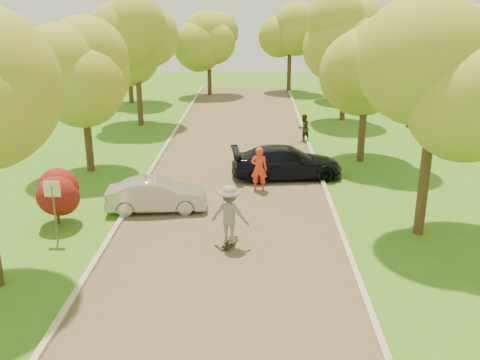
# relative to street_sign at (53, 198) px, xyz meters

# --- Properties ---
(ground) EXTENTS (100.00, 100.00, 0.00)m
(ground) POSITION_rel_street_sign_xyz_m (5.80, -4.00, -1.56)
(ground) COLOR #38751B
(ground) RESTS_ON ground
(road) EXTENTS (8.00, 60.00, 0.01)m
(road) POSITION_rel_street_sign_xyz_m (5.80, 4.00, -1.56)
(road) COLOR #4C4438
(road) RESTS_ON ground
(curb_left) EXTENTS (0.18, 60.00, 0.12)m
(curb_left) POSITION_rel_street_sign_xyz_m (1.75, 4.00, -1.50)
(curb_left) COLOR #B2AD9E
(curb_left) RESTS_ON ground
(curb_right) EXTENTS (0.18, 60.00, 0.12)m
(curb_right) POSITION_rel_street_sign_xyz_m (9.85, 4.00, -1.50)
(curb_right) COLOR #B2AD9E
(curb_right) RESTS_ON ground
(street_sign) EXTENTS (0.55, 0.06, 2.17)m
(street_sign) POSITION_rel_street_sign_xyz_m (0.00, 0.00, 0.00)
(street_sign) COLOR #59595E
(street_sign) RESTS_ON ground
(red_shrub) EXTENTS (1.70, 1.70, 1.95)m
(red_shrub) POSITION_rel_street_sign_xyz_m (-0.50, 1.50, -0.47)
(red_shrub) COLOR #382619
(red_shrub) RESTS_ON ground
(tree_l_midb) EXTENTS (4.30, 4.20, 6.62)m
(tree_l_midb) POSITION_rel_street_sign_xyz_m (-1.01, 8.00, 3.02)
(tree_l_midb) COLOR #382619
(tree_l_midb) RESTS_ON ground
(tree_l_far) EXTENTS (4.92, 4.80, 7.79)m
(tree_l_far) POSITION_rel_street_sign_xyz_m (-0.59, 18.00, 3.90)
(tree_l_far) COLOR #382619
(tree_l_far) RESTS_ON ground
(tree_r_mida) EXTENTS (5.13, 5.00, 7.95)m
(tree_r_mida) POSITION_rel_street_sign_xyz_m (12.82, 1.00, 3.97)
(tree_r_mida) COLOR #382619
(tree_r_mida) RESTS_ON ground
(tree_r_midb) EXTENTS (4.51, 4.40, 7.01)m
(tree_r_midb) POSITION_rel_street_sign_xyz_m (12.40, 10.00, 3.32)
(tree_r_midb) COLOR #382619
(tree_r_midb) RESTS_ON ground
(tree_r_far) EXTENTS (5.33, 5.20, 8.34)m
(tree_r_far) POSITION_rel_street_sign_xyz_m (13.03, 20.00, 4.27)
(tree_r_far) COLOR #382619
(tree_r_far) RESTS_ON ground
(tree_bg_a) EXTENTS (5.12, 5.00, 7.72)m
(tree_bg_a) POSITION_rel_street_sign_xyz_m (-2.98, 26.00, 3.75)
(tree_bg_a) COLOR #382619
(tree_bg_a) RESTS_ON ground
(tree_bg_b) EXTENTS (5.12, 5.00, 7.95)m
(tree_bg_b) POSITION_rel_street_sign_xyz_m (14.02, 28.00, 3.97)
(tree_bg_b) COLOR #382619
(tree_bg_b) RESTS_ON ground
(tree_bg_c) EXTENTS (4.92, 4.80, 7.33)m
(tree_bg_c) POSITION_rel_street_sign_xyz_m (3.01, 30.00, 3.46)
(tree_bg_c) COLOR #382619
(tree_bg_c) RESTS_ON ground
(tree_bg_d) EXTENTS (5.12, 5.00, 7.72)m
(tree_bg_d) POSITION_rel_street_sign_xyz_m (10.02, 32.00, 3.75)
(tree_bg_d) COLOR #382619
(tree_bg_d) RESTS_ON ground
(silver_sedan) EXTENTS (4.02, 1.75, 1.28)m
(silver_sedan) POSITION_rel_street_sign_xyz_m (2.94, 2.90, -0.92)
(silver_sedan) COLOR #A9A8AD
(silver_sedan) RESTS_ON ground
(dark_sedan) EXTENTS (5.32, 2.66, 1.48)m
(dark_sedan) POSITION_rel_street_sign_xyz_m (8.25, 7.19, -0.82)
(dark_sedan) COLOR black
(dark_sedan) RESTS_ON ground
(longboard) EXTENTS (0.53, 1.07, 0.12)m
(longboard) POSITION_rel_street_sign_xyz_m (5.95, -0.19, -1.45)
(longboard) COLOR black
(longboard) RESTS_ON ground
(skateboarder) EXTENTS (1.44, 1.05, 2.01)m
(skateboarder) POSITION_rel_street_sign_xyz_m (5.95, -0.19, -0.43)
(skateboarder) COLOR gray
(skateboarder) RESTS_ON longboard
(person_striped) EXTENTS (0.75, 0.54, 1.95)m
(person_striped) POSITION_rel_street_sign_xyz_m (6.95, 5.38, -0.59)
(person_striped) COLOR red
(person_striped) RESTS_ON ground
(person_olive) EXTENTS (0.99, 0.96, 1.61)m
(person_olive) POSITION_rel_street_sign_xyz_m (9.60, 13.95, -0.76)
(person_olive) COLOR #2A2D1B
(person_olive) RESTS_ON ground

